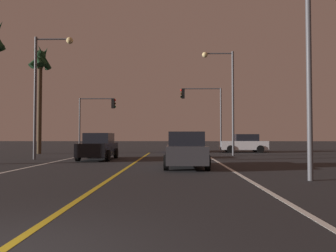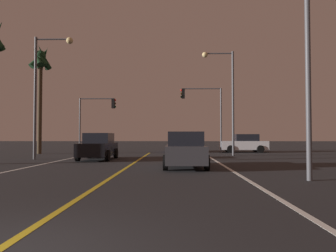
{
  "view_description": "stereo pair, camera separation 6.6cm",
  "coord_description": "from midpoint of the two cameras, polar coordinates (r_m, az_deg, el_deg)",
  "views": [
    {
      "loc": [
        2.24,
        -3.67,
        1.48
      ],
      "look_at": [
        1.75,
        21.81,
        2.3
      ],
      "focal_mm": 34.95,
      "sensor_mm": 36.0,
      "label": 1
    },
    {
      "loc": [
        2.31,
        -3.67,
        1.48
      ],
      "look_at": [
        1.75,
        21.81,
        2.3
      ],
      "focal_mm": 34.95,
      "sensor_mm": 36.0,
      "label": 2
    }
  ],
  "objects": [
    {
      "name": "car_lead_same_lane",
      "position": [
        15.59,
        3.0,
        -4.26
      ],
      "size": [
        2.02,
        4.3,
        1.7
      ],
      "rotation": [
        0.0,
        0.0,
        1.57
      ],
      "color": "black",
      "rests_on": "ground"
    },
    {
      "name": "car_crossing_side",
      "position": [
        31.43,
        13.05,
        -2.99
      ],
      "size": [
        4.3,
        2.02,
        1.7
      ],
      "rotation": [
        0.0,
        0.0,
        3.14
      ],
      "color": "black",
      "rests_on": "ground"
    },
    {
      "name": "car_ahead_far",
      "position": [
        31.28,
        2.05,
        -3.05
      ],
      "size": [
        2.02,
        4.3,
        1.7
      ],
      "rotation": [
        0.0,
        0.0,
        1.57
      ],
      "color": "black",
      "rests_on": "ground"
    },
    {
      "name": "street_lamp_right_near",
      "position": [
        12.38,
        21.28,
        15.28
      ],
      "size": [
        1.95,
        0.44,
        8.07
      ],
      "rotation": [
        0.0,
        0.0,
        3.14
      ],
      "color": "#4C4C51",
      "rests_on": "ground"
    },
    {
      "name": "lane_center_divider",
      "position": [
        13.87,
        -8.41,
        -7.93
      ],
      "size": [
        0.16,
        31.86,
        0.01
      ],
      "primitive_type": "cube",
      "color": "gold",
      "rests_on": "ground"
    },
    {
      "name": "street_lamp_right_far",
      "position": [
        26.01,
        9.95,
        6.35
      ],
      "size": [
        2.48,
        0.44,
        8.13
      ],
      "rotation": [
        0.0,
        0.0,
        3.14
      ],
      "color": "#4C4C51",
      "rests_on": "ground"
    },
    {
      "name": "lane_edge_left",
      "position": [
        15.39,
        -26.36,
        -7.16
      ],
      "size": [
        0.16,
        31.86,
        0.01
      ],
      "primitive_type": "cube",
      "color": "silver",
      "rests_on": "ground"
    },
    {
      "name": "car_oncoming",
      "position": [
        21.45,
        -12.13,
        -3.56
      ],
      "size": [
        2.02,
        4.3,
        1.7
      ],
      "rotation": [
        0.0,
        0.0,
        -1.57
      ],
      "color": "black",
      "rests_on": "ground"
    },
    {
      "name": "traffic_light_near_left",
      "position": [
        30.95,
        -12.23,
        2.46
      ],
      "size": [
        3.43,
        0.36,
        5.04
      ],
      "color": "#4C4C51",
      "rests_on": "ground"
    },
    {
      "name": "traffic_light_near_right",
      "position": [
        30.28,
        5.88,
        3.74
      ],
      "size": [
        3.8,
        0.36,
        5.94
      ],
      "rotation": [
        0.0,
        0.0,
        3.14
      ],
      "color": "#4C4C51",
      "rests_on": "ground"
    },
    {
      "name": "street_lamp_left_mid",
      "position": [
        22.94,
        -20.84,
        7.36
      ],
      "size": [
        2.54,
        0.44,
        8.0
      ],
      "color": "#4C4C51",
      "rests_on": "ground"
    },
    {
      "name": "palm_tree_left_mid",
      "position": [
        30.53,
        -21.45,
        9.53
      ],
      "size": [
        2.05,
        2.11,
        9.33
      ],
      "color": "#473826",
      "rests_on": "ground"
    },
    {
      "name": "lane_edge_right",
      "position": [
        13.91,
        11.56,
        -7.9
      ],
      "size": [
        0.16,
        31.86,
        0.01
      ],
      "primitive_type": "cube",
      "color": "silver",
      "rests_on": "ground"
    }
  ]
}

